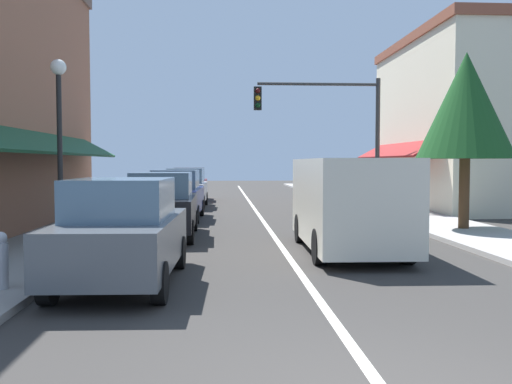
{
  "coord_description": "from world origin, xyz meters",
  "views": [
    {
      "loc": [
        -1.43,
        -4.36,
        2.03
      ],
      "look_at": [
        -0.29,
        14.14,
        1.05
      ],
      "focal_mm": 39.08,
      "sensor_mm": 36.0,
      "label": 1
    }
  ],
  "objects_px": {
    "parked_car_second_left": "(162,205)",
    "traffic_signal_mast_arm": "(334,121)",
    "parked_car_far_left": "(186,188)",
    "street_lamp_left_near": "(59,121)",
    "parked_car_third_left": "(176,195)",
    "tree_right_near": "(466,106)",
    "parked_car_distant_left": "(190,184)",
    "parked_car_nearest_left": "(123,232)",
    "fire_hydrant": "(1,261)",
    "van_in_lane": "(348,202)"
  },
  "relations": [
    {
      "from": "parked_car_second_left",
      "to": "traffic_signal_mast_arm",
      "type": "distance_m",
      "value": 9.54
    },
    {
      "from": "parked_car_second_left",
      "to": "parked_car_far_left",
      "type": "height_order",
      "value": "same"
    },
    {
      "from": "parked_car_far_left",
      "to": "street_lamp_left_near",
      "type": "distance_m",
      "value": 12.44
    },
    {
      "from": "parked_car_third_left",
      "to": "parked_car_far_left",
      "type": "relative_size",
      "value": 1.0
    },
    {
      "from": "traffic_signal_mast_arm",
      "to": "tree_right_near",
      "type": "distance_m",
      "value": 6.71
    },
    {
      "from": "parked_car_distant_left",
      "to": "street_lamp_left_near",
      "type": "distance_m",
      "value": 16.91
    },
    {
      "from": "parked_car_nearest_left",
      "to": "traffic_signal_mast_arm",
      "type": "distance_m",
      "value": 14.3
    },
    {
      "from": "tree_right_near",
      "to": "fire_hydrant",
      "type": "relative_size",
      "value": 5.99
    },
    {
      "from": "van_in_lane",
      "to": "tree_right_near",
      "type": "bearing_deg",
      "value": 39.33
    },
    {
      "from": "van_in_lane",
      "to": "traffic_signal_mast_arm",
      "type": "xyz_separation_m",
      "value": [
        1.59,
        9.49,
        2.55
      ]
    },
    {
      "from": "parked_car_nearest_left",
      "to": "parked_car_far_left",
      "type": "relative_size",
      "value": 1.0
    },
    {
      "from": "parked_car_far_left",
      "to": "street_lamp_left_near",
      "type": "height_order",
      "value": "street_lamp_left_near"
    },
    {
      "from": "parked_car_second_left",
      "to": "fire_hydrant",
      "type": "xyz_separation_m",
      "value": [
        -1.74,
        -6.53,
        -0.33
      ]
    },
    {
      "from": "parked_car_distant_left",
      "to": "tree_right_near",
      "type": "bearing_deg",
      "value": -58.24
    },
    {
      "from": "parked_car_distant_left",
      "to": "fire_hydrant",
      "type": "distance_m",
      "value": 21.29
    },
    {
      "from": "traffic_signal_mast_arm",
      "to": "van_in_lane",
      "type": "bearing_deg",
      "value": -99.51
    },
    {
      "from": "parked_car_second_left",
      "to": "van_in_lane",
      "type": "distance_m",
      "value": 5.2
    },
    {
      "from": "fire_hydrant",
      "to": "parked_car_nearest_left",
      "type": "bearing_deg",
      "value": 23.03
    },
    {
      "from": "parked_car_third_left",
      "to": "parked_car_second_left",
      "type": "bearing_deg",
      "value": -88.31
    },
    {
      "from": "parked_car_far_left",
      "to": "parked_car_nearest_left",
      "type": "bearing_deg",
      "value": -88.99
    },
    {
      "from": "parked_car_nearest_left",
      "to": "parked_car_third_left",
      "type": "relative_size",
      "value": 1.0
    },
    {
      "from": "parked_car_second_left",
      "to": "parked_car_far_left",
      "type": "relative_size",
      "value": 1.0
    },
    {
      "from": "parked_car_second_left",
      "to": "parked_car_third_left",
      "type": "distance_m",
      "value": 4.73
    },
    {
      "from": "parked_car_far_left",
      "to": "fire_hydrant",
      "type": "distance_m",
      "value": 16.74
    },
    {
      "from": "tree_right_near",
      "to": "parked_car_second_left",
      "type": "bearing_deg",
      "value": -175.77
    },
    {
      "from": "parked_car_far_left",
      "to": "parked_car_distant_left",
      "type": "distance_m",
      "value": 4.58
    },
    {
      "from": "parked_car_far_left",
      "to": "van_in_lane",
      "type": "height_order",
      "value": "van_in_lane"
    },
    {
      "from": "parked_car_second_left",
      "to": "parked_car_third_left",
      "type": "xyz_separation_m",
      "value": [
        -0.01,
        4.73,
        0.0
      ]
    },
    {
      "from": "parked_car_third_left",
      "to": "tree_right_near",
      "type": "xyz_separation_m",
      "value": [
        8.66,
        -4.09,
        2.78
      ]
    },
    {
      "from": "parked_car_nearest_left",
      "to": "parked_car_second_left",
      "type": "height_order",
      "value": "same"
    },
    {
      "from": "parked_car_distant_left",
      "to": "van_in_lane",
      "type": "xyz_separation_m",
      "value": [
        4.55,
        -17.36,
        0.27
      ]
    },
    {
      "from": "parked_car_third_left",
      "to": "traffic_signal_mast_arm",
      "type": "relative_size",
      "value": 0.77
    },
    {
      "from": "street_lamp_left_near",
      "to": "fire_hydrant",
      "type": "relative_size",
      "value": 5.06
    },
    {
      "from": "parked_car_third_left",
      "to": "traffic_signal_mast_arm",
      "type": "height_order",
      "value": "traffic_signal_mast_arm"
    },
    {
      "from": "parked_car_third_left",
      "to": "parked_car_distant_left",
      "type": "distance_m",
      "value": 9.96
    },
    {
      "from": "parked_car_far_left",
      "to": "tree_right_near",
      "type": "distance_m",
      "value": 13.12
    },
    {
      "from": "tree_right_near",
      "to": "parked_car_third_left",
      "type": "bearing_deg",
      "value": 154.69
    },
    {
      "from": "parked_car_third_left",
      "to": "tree_right_near",
      "type": "relative_size",
      "value": 0.8
    },
    {
      "from": "parked_car_third_left",
      "to": "van_in_lane",
      "type": "xyz_separation_m",
      "value": [
        4.47,
        -7.4,
        0.27
      ]
    },
    {
      "from": "fire_hydrant",
      "to": "traffic_signal_mast_arm",
      "type": "bearing_deg",
      "value": 59.75
    },
    {
      "from": "tree_right_near",
      "to": "street_lamp_left_near",
      "type": "bearing_deg",
      "value": -166.46
    },
    {
      "from": "parked_car_second_left",
      "to": "fire_hydrant",
      "type": "relative_size",
      "value": 4.73
    },
    {
      "from": "parked_car_third_left",
      "to": "street_lamp_left_near",
      "type": "bearing_deg",
      "value": -106.06
    },
    {
      "from": "van_in_lane",
      "to": "tree_right_near",
      "type": "distance_m",
      "value": 5.9
    },
    {
      "from": "parked_car_distant_left",
      "to": "tree_right_near",
      "type": "distance_m",
      "value": 16.78
    },
    {
      "from": "fire_hydrant",
      "to": "street_lamp_left_near",
      "type": "bearing_deg",
      "value": 94.89
    },
    {
      "from": "parked_car_distant_left",
      "to": "parked_car_nearest_left",
      "type": "bearing_deg",
      "value": -89.97
    },
    {
      "from": "tree_right_near",
      "to": "fire_hydrant",
      "type": "bearing_deg",
      "value": -145.39
    },
    {
      "from": "parked_car_second_left",
      "to": "van_in_lane",
      "type": "relative_size",
      "value": 0.79
    },
    {
      "from": "parked_car_distant_left",
      "to": "traffic_signal_mast_arm",
      "type": "xyz_separation_m",
      "value": [
        6.14,
        -7.86,
        2.81
      ]
    }
  ]
}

